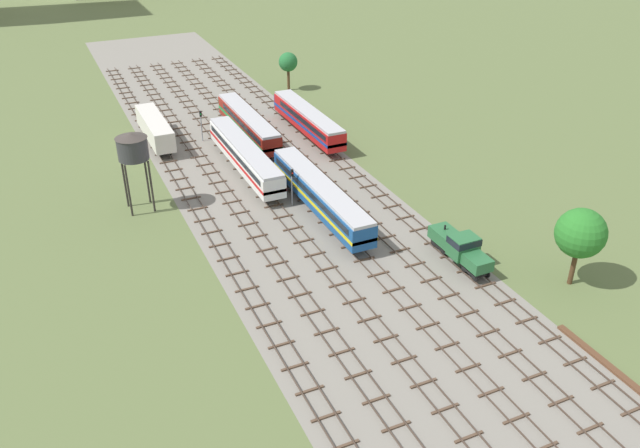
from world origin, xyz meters
The scene contains 20 objects.
ground_plane centered at (0.00, 56.00, 0.00)m, with size 480.00×480.00×0.00m, color #5B6B3D.
ballast_bed centered at (0.00, 56.00, 0.00)m, with size 25.26×176.00×0.01m, color gray.
track_far_left centered at (-10.63, 57.00, 0.14)m, with size 2.40×126.00×0.29m.
track_left centered at (-6.38, 57.00, 0.14)m, with size 2.40×126.00×0.29m.
track_centre_left centered at (-2.13, 57.00, 0.14)m, with size 2.40×126.00×0.29m.
track_centre centered at (2.13, 57.00, 0.14)m, with size 2.40×126.00×0.29m.
track_centre_right centered at (6.38, 57.00, 0.14)m, with size 2.40×126.00×0.29m.
track_right centered at (10.63, 57.00, 0.14)m, with size 2.40×126.00×0.29m.
shunter_loco_right_nearest centered at (10.63, 32.94, 2.01)m, with size 2.74×8.46×3.10m.
passenger_coach_centre_near centered at (2.13, 48.48, 2.61)m, with size 2.96×22.00×3.80m.
passenger_coach_centre_left_mid centered at (-2.13, 62.87, 2.61)m, with size 2.96×22.00×3.80m.
diesel_railcar_right_midfar centered at (10.63, 71.53, 2.60)m, with size 2.96×20.50×3.80m.
diesel_railcar_centre_far centered at (2.13, 73.81, 2.60)m, with size 2.96×20.50×3.80m.
freight_boxcar_far_left_farther centered at (-10.62, 77.85, 2.45)m, with size 2.87×14.00×3.60m.
water_tower centered at (-16.60, 58.44, 7.79)m, with size 3.62×3.62×9.48m.
signal_post_nearest centered at (0.00, 51.84, 3.08)m, with size 0.28×0.47×4.80m.
signal_post_near centered at (-4.25, 76.08, 3.02)m, with size 0.28×0.47×4.71m.
lineside_tree_0 centered at (18.41, 25.48, 5.63)m, with size 4.78×4.78×8.05m.
lineside_tree_1 centered at (16.31, 93.20, 5.00)m, with size 3.32×3.32×6.73m.
spare_rail_bundle centered at (12.69, 15.54, 0.12)m, with size 0.60×10.00×0.24m, color brown.
Camera 1 is at (-25.46, -12.00, 36.14)m, focal length 36.41 mm.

